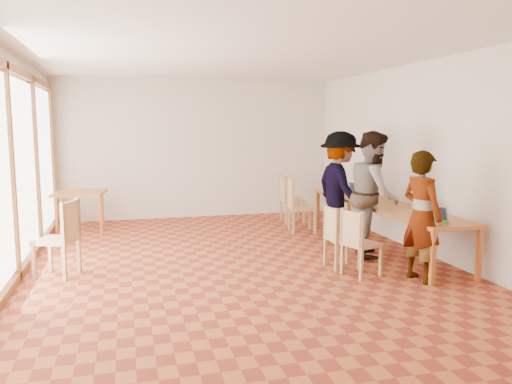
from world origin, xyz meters
TOP-DOWN VIEW (x-y plane):
  - ground at (0.00, 0.00)m, footprint 8.00×8.00m
  - wall_back at (0.00, 4.00)m, footprint 6.00×0.10m
  - wall_front at (0.00, -4.00)m, footprint 6.00×0.10m
  - wall_right at (3.00, 0.00)m, footprint 0.10×8.00m
  - window_wall at (-2.96, 0.00)m, footprint 0.10×8.00m
  - ceiling at (0.00, 0.00)m, footprint 6.00×8.00m
  - communal_table at (2.50, 0.36)m, footprint 0.80×4.00m
  - side_table at (-2.40, 3.12)m, footprint 0.90×0.90m
  - chair_near at (1.41, -0.98)m, footprint 0.53×0.53m
  - chair_mid at (1.30, -0.56)m, footprint 0.43×0.43m
  - chair_far at (1.56, 1.89)m, footprint 0.54×0.54m
  - chair_empty at (1.72, 2.89)m, footprint 0.47×0.47m
  - chair_spare at (-2.35, -0.01)m, footprint 0.62×0.62m
  - person_near at (2.13, -1.34)m, footprint 0.53×0.69m
  - person_mid at (2.14, -0.03)m, footprint 1.04×1.15m
  - person_far at (2.00, 0.91)m, footprint 0.77×1.27m
  - laptop_near at (2.43, -1.27)m, footprint 0.27×0.30m
  - laptop_mid at (2.66, -0.51)m, footprint 0.25×0.27m
  - laptop_far at (2.56, 1.63)m, footprint 0.28×0.31m
  - yellow_mug at (2.67, -0.36)m, footprint 0.13×0.13m
  - green_bottle at (2.59, 0.80)m, footprint 0.07×0.07m
  - clear_glass at (2.48, 1.79)m, footprint 0.07×0.07m
  - condiment_cup at (2.22, -1.49)m, footprint 0.08×0.08m
  - pink_phone at (2.28, 1.44)m, footprint 0.05×0.10m
  - black_pouch at (2.30, 0.52)m, footprint 0.16×0.26m

SIDE VIEW (x-z plane):
  - ground at x=0.00m, z-range 0.00..0.00m
  - chair_mid at x=1.30m, z-range 0.31..0.78m
  - chair_near at x=1.41m, z-range 0.31..0.79m
  - chair_empty at x=1.72m, z-range 0.34..0.86m
  - chair_far at x=1.56m, z-range 0.36..0.91m
  - chair_spare at x=-2.35m, z-range 0.36..0.91m
  - side_table at x=-2.40m, z-range 0.29..1.04m
  - communal_table at x=2.50m, z-range 0.33..1.08m
  - pink_phone at x=2.28m, z-range 0.75..0.76m
  - condiment_cup at x=2.22m, z-range 0.75..0.81m
  - clear_glass at x=2.48m, z-range 0.75..0.84m
  - black_pouch at x=2.30m, z-range 0.75..0.84m
  - yellow_mug at x=2.67m, z-range 0.75..0.85m
  - laptop_mid at x=2.66m, z-range 0.71..0.90m
  - laptop_near at x=2.43m, z-range 0.70..0.92m
  - laptop_far at x=2.56m, z-range 0.70..0.93m
  - person_near at x=2.13m, z-range 0.00..1.70m
  - green_bottle at x=2.59m, z-range 0.75..1.03m
  - person_far at x=2.00m, z-range 0.00..1.91m
  - person_mid at x=2.14m, z-range 0.00..1.93m
  - wall_back at x=0.00m, z-range 0.00..3.00m
  - wall_front at x=0.00m, z-range 0.00..3.00m
  - wall_right at x=3.00m, z-range 0.00..3.00m
  - window_wall at x=-2.96m, z-range 0.00..3.00m
  - ceiling at x=0.00m, z-range 3.00..3.04m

